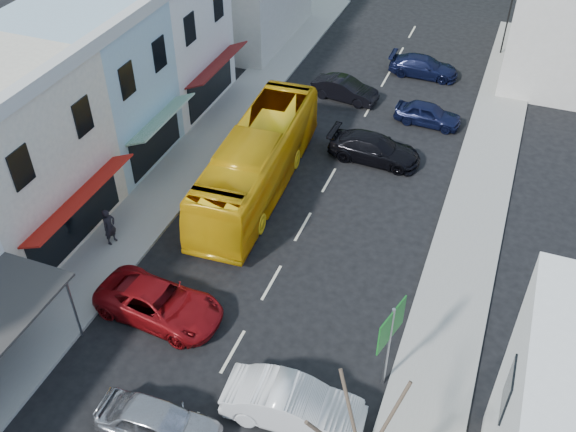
# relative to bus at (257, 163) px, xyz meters

# --- Properties ---
(ground) EXTENTS (120.00, 120.00, 0.00)m
(ground) POSITION_rel_bus_xyz_m (3.19, -10.04, -1.55)
(ground) COLOR black
(ground) RESTS_ON ground
(sidewalk_left) EXTENTS (3.00, 52.00, 0.15)m
(sidewalk_left) POSITION_rel_bus_xyz_m (-4.31, -0.04, -1.48)
(sidewalk_left) COLOR gray
(sidewalk_left) RESTS_ON ground
(sidewalk_right) EXTENTS (3.00, 52.00, 0.15)m
(sidewalk_right) POSITION_rel_bus_xyz_m (10.69, -0.04, -1.48)
(sidewalk_right) COLOR gray
(sidewalk_right) RESTS_ON ground
(shopfront_row) EXTENTS (8.25, 30.00, 8.00)m
(shopfront_row) POSITION_rel_bus_xyz_m (-9.30, -5.04, 2.45)
(shopfront_row) COLOR silver
(shopfront_row) RESTS_ON ground
(bus) EXTENTS (3.14, 11.72, 3.10)m
(bus) POSITION_rel_bus_xyz_m (0.00, 0.00, 0.00)
(bus) COLOR #E0A70D
(bus) RESTS_ON ground
(car_silver) EXTENTS (4.46, 1.96, 1.40)m
(car_silver) POSITION_rel_bus_xyz_m (2.39, -14.21, -0.85)
(car_silver) COLOR #ACACB1
(car_silver) RESTS_ON ground
(car_white) EXTENTS (4.52, 2.12, 1.40)m
(car_white) POSITION_rel_bus_xyz_m (6.43, -11.95, -0.85)
(car_white) COLOR silver
(car_white) RESTS_ON ground
(car_red) EXTENTS (4.74, 2.27, 1.40)m
(car_red) POSITION_rel_bus_xyz_m (-0.31, -9.41, -0.85)
(car_red) COLOR maroon
(car_red) RESTS_ON ground
(car_black_near) EXTENTS (4.56, 1.98, 1.40)m
(car_black_near) POSITION_rel_bus_xyz_m (4.87, 4.63, -0.85)
(car_black_near) COLOR black
(car_black_near) RESTS_ON ground
(car_navy_mid) EXTENTS (4.49, 2.05, 1.40)m
(car_navy_mid) POSITION_rel_bus_xyz_m (6.84, 9.38, -0.85)
(car_navy_mid) COLOR black
(car_navy_mid) RESTS_ON ground
(car_black_far) EXTENTS (4.59, 2.34, 1.40)m
(car_black_far) POSITION_rel_bus_xyz_m (1.43, 10.45, -0.85)
(car_black_far) COLOR black
(car_black_far) RESTS_ON ground
(car_navy_far) EXTENTS (4.50, 1.84, 1.40)m
(car_navy_far) POSITION_rel_bus_xyz_m (5.35, 15.32, -0.85)
(car_navy_far) COLOR black
(car_navy_far) RESTS_ON ground
(pedestrian_left) EXTENTS (0.52, 0.67, 1.70)m
(pedestrian_left) POSITION_rel_bus_xyz_m (-4.58, -6.36, -0.55)
(pedestrian_left) COLOR black
(pedestrian_left) RESTS_ON sidewalk_left
(direction_sign) EXTENTS (1.11, 1.91, 4.01)m
(direction_sign) POSITION_rel_bus_xyz_m (8.99, -9.36, 0.46)
(direction_sign) COLOR #0F5F19
(direction_sign) RESTS_ON ground
(traffic_signal) EXTENTS (0.90, 1.12, 4.49)m
(traffic_signal) POSITION_rel_bus_xyz_m (9.79, 20.37, 0.70)
(traffic_signal) COLOR black
(traffic_signal) RESTS_ON ground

